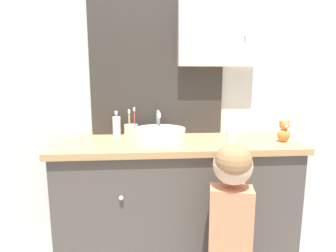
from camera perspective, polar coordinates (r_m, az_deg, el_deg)
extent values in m
cube|color=silver|center=(1.82, 1.01, 10.70)|extent=(3.20, 0.06, 2.50)
cube|color=#332D28|center=(1.77, -2.38, 11.89)|extent=(0.88, 0.02, 0.89)
cube|color=#B2C1CC|center=(1.77, -2.37, 11.90)|extent=(0.82, 0.01, 0.83)
cube|color=white|center=(1.86, 11.11, 24.35)|extent=(0.52, 0.10, 0.76)
sphere|color=silver|center=(1.81, 16.47, 18.42)|extent=(0.02, 0.02, 0.02)
cube|color=#4C4742|center=(1.73, 1.87, -17.90)|extent=(1.37, 0.47, 0.83)
cube|color=tan|center=(1.58, 1.96, -3.88)|extent=(1.41, 0.51, 0.03)
sphere|color=silver|center=(1.42, -10.17, -15.18)|extent=(0.02, 0.02, 0.02)
sphere|color=silver|center=(1.50, 15.49, -14.07)|extent=(0.02, 0.02, 0.02)
cylinder|color=silver|center=(1.56, -1.88, -1.89)|extent=(0.31, 0.31, 0.08)
cylinder|color=silver|center=(1.56, -1.89, -0.62)|extent=(0.25, 0.25, 0.01)
cylinder|color=silver|center=(1.73, -2.16, 0.59)|extent=(0.02, 0.02, 0.16)
cylinder|color=silver|center=(1.65, -2.08, 2.94)|extent=(0.02, 0.14, 0.02)
cylinder|color=silver|center=(1.59, -1.97, 2.22)|extent=(0.02, 0.02, 0.02)
sphere|color=white|center=(1.75, 0.64, -0.78)|extent=(0.05, 0.05, 0.05)
cylinder|color=beige|center=(1.70, -8.02, -1.03)|extent=(0.09, 0.09, 0.08)
cylinder|color=#D6423D|center=(1.69, -7.30, 1.00)|extent=(0.01, 0.01, 0.18)
cube|color=white|center=(1.68, -7.36, 3.66)|extent=(0.01, 0.02, 0.02)
cylinder|color=pink|center=(1.70, -8.35, 0.74)|extent=(0.01, 0.01, 0.16)
cube|color=white|center=(1.69, -8.41, 3.10)|extent=(0.01, 0.02, 0.02)
cylinder|color=#E5CC4C|center=(1.68, -8.45, 0.73)|extent=(0.01, 0.01, 0.17)
cube|color=white|center=(1.67, -8.51, 3.21)|extent=(0.01, 0.02, 0.02)
cylinder|color=white|center=(1.74, -11.08, -0.09)|extent=(0.05, 0.05, 0.13)
cylinder|color=silver|center=(1.73, -11.16, 2.35)|extent=(0.02, 0.02, 0.02)
cube|color=silver|center=(1.72, -11.22, 2.94)|extent=(0.02, 0.03, 0.02)
cube|color=tan|center=(1.37, 13.39, -20.19)|extent=(0.22, 0.15, 0.37)
sphere|color=beige|center=(1.25, 13.92, -8.27)|extent=(0.18, 0.18, 0.18)
sphere|color=#997047|center=(1.22, 14.03, -7.37)|extent=(0.17, 0.17, 0.17)
cylinder|color=tan|center=(1.50, 15.73, -12.50)|extent=(0.11, 0.28, 0.04)
cylinder|color=#3884DB|center=(1.61, 15.23, -9.33)|extent=(0.02, 0.05, 0.12)
ellipsoid|color=orange|center=(1.69, 23.85, -1.86)|extent=(0.07, 0.06, 0.08)
sphere|color=orange|center=(1.68, 23.99, 0.18)|extent=(0.05, 0.05, 0.05)
sphere|color=orange|center=(1.67, 23.42, 0.86)|extent=(0.02, 0.02, 0.02)
sphere|color=orange|center=(1.69, 24.64, 0.87)|extent=(0.02, 0.02, 0.02)
sphere|color=silver|center=(1.66, 24.35, -0.08)|extent=(0.02, 0.02, 0.02)
cylinder|color=silver|center=(1.43, 13.75, -2.79)|extent=(0.06, 0.06, 0.10)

